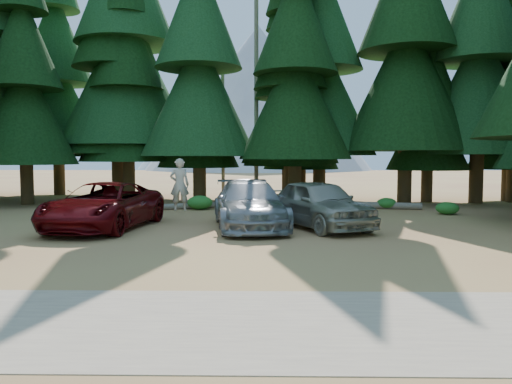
# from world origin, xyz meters

# --- Properties ---
(ground) EXTENTS (160.00, 160.00, 0.00)m
(ground) POSITION_xyz_m (0.00, 0.00, 0.00)
(ground) COLOR #A76B47
(ground) RESTS_ON ground
(gravel_strip) EXTENTS (26.00, 3.50, 0.01)m
(gravel_strip) POSITION_xyz_m (0.00, -6.50, 0.01)
(gravel_strip) COLOR tan
(gravel_strip) RESTS_ON ground
(forest_belt_north) EXTENTS (36.00, 7.00, 22.00)m
(forest_belt_north) POSITION_xyz_m (0.00, 15.00, 0.00)
(forest_belt_north) COLOR black
(forest_belt_north) RESTS_ON ground
(snag_front) EXTENTS (0.24, 0.24, 12.00)m
(snag_front) POSITION_xyz_m (0.80, 14.50, 6.00)
(snag_front) COLOR #6C6356
(snag_front) RESTS_ON ground
(snag_back) EXTENTS (0.20, 0.20, 10.00)m
(snag_back) POSITION_xyz_m (-1.20, 16.00, 5.00)
(snag_back) COLOR #6C6356
(snag_back) RESTS_ON ground
(mountain_peak) EXTENTS (48.00, 50.00, 28.00)m
(mountain_peak) POSITION_xyz_m (-2.59, 88.23, 12.71)
(mountain_peak) COLOR #95979D
(mountain_peak) RESTS_ON ground
(red_pickup) EXTENTS (3.29, 5.96, 1.58)m
(red_pickup) POSITION_xyz_m (-4.20, 3.13, 0.79)
(red_pickup) COLOR #5B070C
(red_pickup) RESTS_ON ground
(silver_minivan_center) EXTENTS (3.04, 5.83, 1.62)m
(silver_minivan_center) POSITION_xyz_m (0.74, 3.47, 0.81)
(silver_minivan_center) COLOR #999CA1
(silver_minivan_center) RESTS_ON ground
(silver_minivan_right) EXTENTS (3.85, 5.29, 1.68)m
(silver_minivan_right) POSITION_xyz_m (3.14, 3.45, 0.84)
(silver_minivan_right) COLOR #A5A393
(silver_minivan_right) RESTS_ON ground
(frisbee_player) EXTENTS (0.74, 0.52, 1.92)m
(frisbee_player) POSITION_xyz_m (-1.84, 4.50, 1.44)
(frisbee_player) COLOR beige
(frisbee_player) RESTS_ON ground
(log_left) EXTENTS (3.62, 2.02, 0.28)m
(log_left) POSITION_xyz_m (-1.81, 9.96, 0.14)
(log_left) COLOR #6C6356
(log_left) RESTS_ON ground
(log_mid) EXTENTS (2.86, 1.67, 0.25)m
(log_mid) POSITION_xyz_m (4.58, 7.75, 0.13)
(log_mid) COLOR #6C6356
(log_mid) RESTS_ON ground
(log_right) EXTENTS (4.90, 1.70, 0.32)m
(log_right) POSITION_xyz_m (6.15, 10.10, 0.16)
(log_right) COLOR #6C6356
(log_right) RESTS_ON ground
(shrub_far_left) EXTENTS (0.88, 0.88, 0.49)m
(shrub_far_left) POSITION_xyz_m (-4.91, 9.96, 0.24)
(shrub_far_left) COLOR #217025
(shrub_far_left) RESTS_ON ground
(shrub_left) EXTENTS (0.79, 0.79, 0.44)m
(shrub_left) POSITION_xyz_m (-6.80, 6.62, 0.22)
(shrub_left) COLOR #217025
(shrub_left) RESTS_ON ground
(shrub_center_left) EXTENTS (1.18, 1.18, 0.65)m
(shrub_center_left) POSITION_xyz_m (-1.75, 9.50, 0.32)
(shrub_center_left) COLOR #217025
(shrub_center_left) RESTS_ON ground
(shrub_center_right) EXTENTS (0.98, 0.98, 0.54)m
(shrub_center_right) POSITION_xyz_m (1.89, 9.51, 0.27)
(shrub_center_right) COLOR #217025
(shrub_center_right) RESTS_ON ground
(shrub_right) EXTENTS (1.10, 1.10, 0.60)m
(shrub_right) POSITION_xyz_m (1.41, 9.06, 0.30)
(shrub_right) COLOR #217025
(shrub_right) RESTS_ON ground
(shrub_far_right) EXTENTS (0.93, 0.93, 0.51)m
(shrub_far_right) POSITION_xyz_m (7.06, 10.00, 0.26)
(shrub_far_right) COLOR #217025
(shrub_far_right) RESTS_ON ground
(shrub_edge_east) EXTENTS (0.97, 0.97, 0.53)m
(shrub_edge_east) POSITION_xyz_m (9.07, 7.66, 0.27)
(shrub_edge_east) COLOR #217025
(shrub_edge_east) RESTS_ON ground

